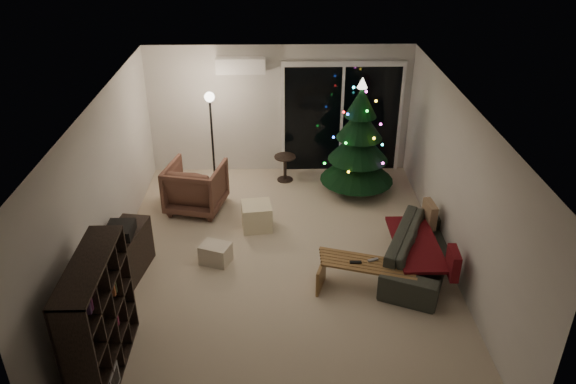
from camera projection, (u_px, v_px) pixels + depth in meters
The scene contains 18 objects.
room at pixel (308, 160), 9.31m from camera, with size 6.50×7.51×2.60m.
bookshelf at pixel (82, 319), 6.25m from camera, with size 0.38×1.51×1.51m, color black, non-canonical shape.
media_cabinet at pixel (124, 256), 8.00m from camera, with size 0.43×1.15×0.72m, color black.
stereo at pixel (120, 230), 7.79m from camera, with size 0.36×0.43×0.15m, color black.
armchair at pixel (196, 187), 9.71m from camera, with size 0.92×0.95×0.86m, color brown.
ottoman at pixel (257, 216), 9.26m from camera, with size 0.48×0.48×0.43m, color beige.
cardboard_box_a at pixel (216, 253), 8.42m from camera, with size 0.43×0.32×0.30m, color beige.
cardboard_box_b at pixel (257, 222), 9.25m from camera, with size 0.39×0.30×0.28m, color beige.
side_table at pixel (285, 168), 10.77m from camera, with size 0.41×0.41×0.51m, color black.
floor_lamp at pixel (213, 144), 10.15m from camera, with size 0.29×0.29×1.83m, color black.
sofa at pixel (421, 251), 8.23m from camera, with size 2.03×0.79×0.59m, color black.
sofa_throw at pixel (416, 243), 8.16m from camera, with size 0.63×1.46×0.05m, color maroon.
cushion_a at pixel (429, 214), 8.69m from camera, with size 0.12×0.39×0.39m, color #95775F.
cushion_b at pixel (453, 263), 7.55m from camera, with size 0.12×0.39×0.39m, color maroon.
coffee_table at pixel (365, 275), 7.86m from camera, with size 1.31×0.46×0.41m, color olive, non-canonical shape.
remote_a at pixel (356, 262), 7.76m from camera, with size 0.16×0.05×0.02m, color black.
remote_b at pixel (373, 260), 7.80m from camera, with size 0.15×0.04×0.02m, color slate.
christmas_tree at pixel (359, 137), 9.98m from camera, with size 1.35×1.35×2.17m, color #0D3417.
Camera 1 is at (-0.06, -6.95, 4.96)m, focal length 35.00 mm.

